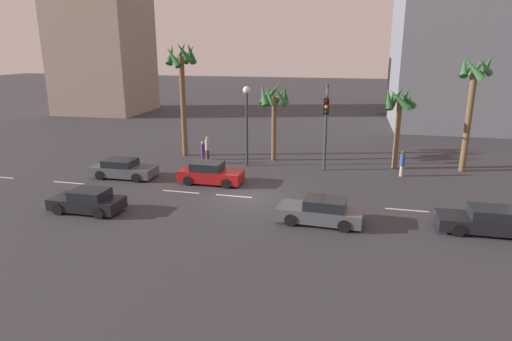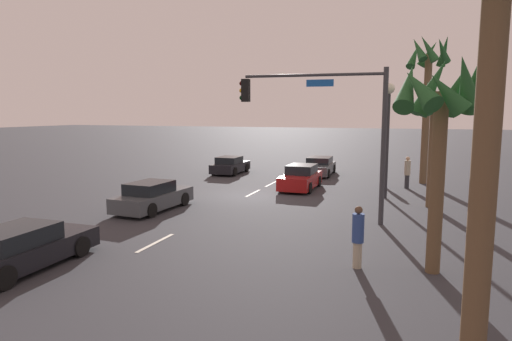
{
  "view_description": "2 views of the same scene",
  "coord_description": "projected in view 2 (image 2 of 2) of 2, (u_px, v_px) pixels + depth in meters",
  "views": [
    {
      "loc": [
        6.31,
        -24.0,
        8.72
      ],
      "look_at": [
        0.32,
        0.72,
        1.51
      ],
      "focal_mm": 30.48,
      "sensor_mm": 36.0,
      "label": 1
    },
    {
      "loc": [
        21.96,
        8.2,
        4.5
      ],
      "look_at": [
        0.6,
        0.7,
        1.51
      ],
      "focal_mm": 30.83,
      "sensor_mm": 36.0,
      "label": 2
    }
  ],
  "objects": [
    {
      "name": "car_0",
      "position": [
        319.0,
        167.0,
        31.95
      ],
      "size": [
        4.42,
        2.04,
        1.29
      ],
      "color": "#474C51",
      "rests_on": "ground_plane"
    },
    {
      "name": "palm_tree_3",
      "position": [
        428.0,
        74.0,
        27.24
      ],
      "size": [
        2.42,
        2.78,
        9.26
      ],
      "color": "brown",
      "rests_on": "ground_plane"
    },
    {
      "name": "palm_tree_2",
      "position": [
        436.0,
        107.0,
        20.47
      ],
      "size": [
        2.68,
        2.69,
        6.28
      ],
      "color": "brown",
      "rests_on": "ground_plane"
    },
    {
      "name": "traffic_signal",
      "position": [
        332.0,
        118.0,
        17.76
      ],
      "size": [
        0.69,
        6.05,
        6.25
      ],
      "color": "#38383D",
      "rests_on": "ground_plane"
    },
    {
      "name": "car_1",
      "position": [
        21.0,
        249.0,
        12.66
      ],
      "size": [
        4.53,
        1.91,
        1.28
      ],
      "color": "black",
      "rests_on": "ground_plane"
    },
    {
      "name": "pedestrian_0",
      "position": [
        358.0,
        235.0,
        12.69
      ],
      "size": [
        0.47,
        0.47,
        1.84
      ],
      "color": "#B2A58C",
      "rests_on": "ground_plane"
    },
    {
      "name": "lane_stripe_3",
      "position": [
        253.0,
        193.0,
        24.67
      ],
      "size": [
        2.29,
        0.14,
        0.01
      ],
      "primitive_type": "cube",
      "color": "silver",
      "rests_on": "ground_plane"
    },
    {
      "name": "ground_plane",
      "position": [
        247.0,
        196.0,
        23.82
      ],
      "size": [
        220.0,
        220.0,
        0.0
      ],
      "primitive_type": "plane",
      "color": "#333338"
    },
    {
      "name": "pedestrian_1",
      "position": [
        385.0,
        172.0,
        26.52
      ],
      "size": [
        0.35,
        0.35,
        1.78
      ],
      "color": "#59266B",
      "rests_on": "ground_plane"
    },
    {
      "name": "palm_tree_0",
      "position": [
        440.0,
        106.0,
        11.92
      ],
      "size": [
        2.46,
        2.49,
        6.13
      ],
      "color": "brown",
      "rests_on": "ground_plane"
    },
    {
      "name": "pedestrian_2",
      "position": [
        407.0,
        172.0,
        26.16
      ],
      "size": [
        0.46,
        0.46,
        1.91
      ],
      "color": "#333338",
      "rests_on": "ground_plane"
    },
    {
      "name": "car_2",
      "position": [
        230.0,
        166.0,
        32.64
      ],
      "size": [
        3.96,
        1.85,
        1.27
      ],
      "color": "black",
      "rests_on": "ground_plane"
    },
    {
      "name": "lane_stripe_0",
      "position": [
        315.0,
        162.0,
        40.66
      ],
      "size": [
        2.36,
        0.14,
        0.01
      ],
      "primitive_type": "cube",
      "color": "silver",
      "rests_on": "ground_plane"
    },
    {
      "name": "lane_stripe_4",
      "position": [
        156.0,
        243.0,
        15.26
      ],
      "size": [
        2.33,
        0.14,
        0.01
      ],
      "primitive_type": "cube",
      "color": "silver",
      "rests_on": "ground_plane"
    },
    {
      "name": "car_3",
      "position": [
        153.0,
        197.0,
        20.37
      ],
      "size": [
        4.4,
        2.04,
        1.35
      ],
      "color": "#474C51",
      "rests_on": "ground_plane"
    },
    {
      "name": "streetlamp",
      "position": [
        388.0,
        118.0,
        22.75
      ],
      "size": [
        0.56,
        0.56,
        6.01
      ],
      "color": "#2D2D33",
      "rests_on": "ground_plane"
    },
    {
      "name": "lane_stripe_1",
      "position": [
        301.0,
        169.0,
        35.44
      ],
      "size": [
        2.34,
        0.14,
        0.01
      ],
      "primitive_type": "cube",
      "color": "silver",
      "rests_on": "ground_plane"
    },
    {
      "name": "palm_tree_1",
      "position": [
        498.0,
        6.0,
        6.99
      ],
      "size": [
        2.3,
        2.71,
        8.36
      ],
      "color": "brown",
      "rests_on": "ground_plane"
    },
    {
      "name": "car_4",
      "position": [
        301.0,
        178.0,
        25.98
      ],
      "size": [
        4.21,
        1.88,
        1.43
      ],
      "color": "maroon",
      "rests_on": "ground_plane"
    },
    {
      "name": "lane_stripe_2",
      "position": [
        271.0,
        184.0,
        27.9
      ],
      "size": [
        2.42,
        0.14,
        0.01
      ],
      "primitive_type": "cube",
      "color": "silver",
      "rests_on": "ground_plane"
    }
  ]
}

